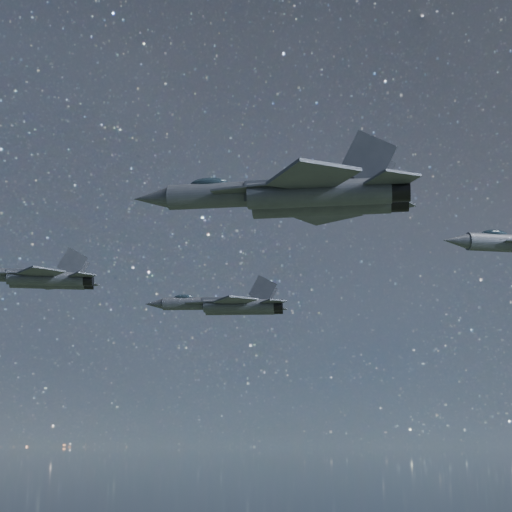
{
  "coord_description": "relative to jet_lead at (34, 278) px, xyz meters",
  "views": [
    {
      "loc": [
        -0.48,
        -71.85,
        128.65
      ],
      "look_at": [
        -0.88,
        0.07,
        146.22
      ],
      "focal_mm": 55.0,
      "sensor_mm": 36.0,
      "label": 1
    }
  ],
  "objects": [
    {
      "name": "jet_left",
      "position": [
        18.31,
        20.58,
        0.92
      ],
      "size": [
        18.05,
        12.78,
        4.58
      ],
      "rotation": [
        0.0,
        0.0,
        -0.05
      ],
      "color": "#31353D"
    },
    {
      "name": "jet_lead",
      "position": [
        0.0,
        0.0,
        0.0
      ],
      "size": [
        15.33,
        10.66,
        3.85
      ],
      "rotation": [
        0.0,
        0.0,
        0.14
      ],
      "color": "#31353D"
    },
    {
      "name": "jet_right",
      "position": [
        24.7,
        -27.74,
        -0.6
      ],
      "size": [
        18.83,
        13.1,
        4.73
      ],
      "rotation": [
        0.0,
        0.0,
        -0.14
      ],
      "color": "#31353D"
    }
  ]
}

